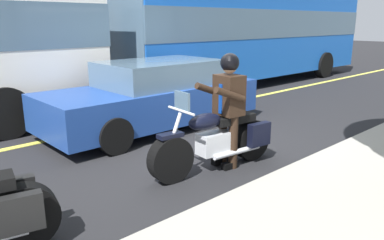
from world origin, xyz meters
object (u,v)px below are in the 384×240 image
at_px(motorcycle_main, 218,140).
at_px(rider_main, 228,101).
at_px(bus_far, 250,30).
at_px(car_dark, 155,95).

xyz_separation_m(motorcycle_main, rider_main, (-0.19, 0.02, 0.58)).
bearing_deg(bus_far, rider_main, 36.70).
relative_size(motorcycle_main, rider_main, 1.27).
relative_size(motorcycle_main, car_dark, 0.48).
bearing_deg(motorcycle_main, car_dark, -105.87).
bearing_deg(motorcycle_main, bus_far, -144.16).
xyz_separation_m(rider_main, bus_far, (-6.75, -5.03, 0.84)).
xyz_separation_m(rider_main, car_dark, (-0.52, -2.50, -0.35)).
distance_m(motorcycle_main, bus_far, 8.67).
distance_m(bus_far, car_dark, 6.83).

